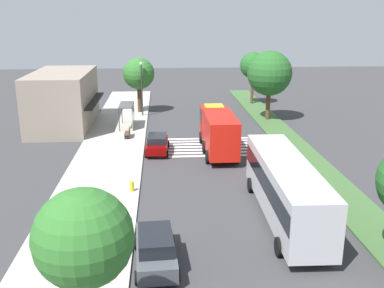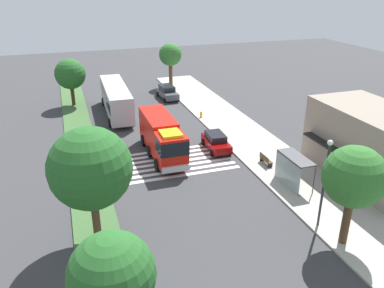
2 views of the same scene
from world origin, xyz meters
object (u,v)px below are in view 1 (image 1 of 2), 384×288
sidewalk_tree_center (139,74)px  median_tree_west (270,73)px  fire_truck (218,129)px  street_lamp (142,84)px  sidewalk_tree_far_west (84,240)px  transit_bus (285,185)px  bench_near_shelter (128,133)px  parked_car_west (156,248)px  median_tree_center (253,66)px  fire_hydrant (132,186)px  bus_stop_shelter (130,111)px  parked_car_mid (157,143)px

sidewalk_tree_center → median_tree_west: bearing=-108.5°
fire_truck → sidewalk_tree_center: 18.00m
street_lamp → sidewalk_tree_far_west: sidewalk_tree_far_west is taller
transit_bus → bench_near_shelter: (18.24, 10.46, -1.53)m
bench_near_shelter → median_tree_west: (6.53, -15.30, 4.72)m
parked_car_west → street_lamp: street_lamp is taller
bench_near_shelter → sidewalk_tree_far_west: sidewalk_tree_far_west is taller
fire_truck → transit_bus: bearing=-170.5°
median_tree_center → parked_car_west: bearing=162.1°
transit_bus → street_lamp: size_ratio=1.93×
median_tree_west → sidewalk_tree_far_west: bearing=157.6°
sidewalk_tree_far_west → median_tree_center: 46.80m
street_lamp → fire_hydrant: street_lamp is taller
parked_car_west → sidewalk_tree_far_west: sidewalk_tree_far_west is taller
bus_stop_shelter → sidewalk_tree_far_west: sidewalk_tree_far_west is taller
fire_truck → median_tree_center: median_tree_center is taller
fire_hydrant → sidewalk_tree_far_west: bearing=178.1°
bus_stop_shelter → sidewalk_tree_center: size_ratio=0.54×
parked_car_mid → transit_bus: (-13.55, -7.59, 1.29)m
transit_bus → bus_stop_shelter: (22.24, 10.50, -0.24)m
fire_truck → bus_stop_shelter: bearing=43.2°
parked_car_west → bench_near_shelter: 22.99m
bus_stop_shelter → street_lamp: bearing=-11.6°
parked_car_west → transit_bus: 8.94m
transit_bus → bus_stop_shelter: bearing=-153.4°
parked_car_west → street_lamp: bearing=0.1°
bench_near_shelter → transit_bus: bearing=-150.2°
sidewalk_tree_far_west → fire_truck: bearing=-17.3°
bus_stop_shelter → sidewalk_tree_far_west: bearing=-178.8°
fire_truck → median_tree_center: (20.31, -7.12, 3.10)m
sidewalk_tree_center → transit_bus: bearing=-161.7°
parked_car_west → median_tree_center: bearing=-21.0°
transit_bus → median_tree_center: median_tree_center is taller
bus_stop_shelter → median_tree_center: bearing=-52.9°
parked_car_mid → fire_hydrant: 9.16m
bench_near_shelter → median_tree_center: bearing=-44.5°
bench_near_shelter → parked_car_west: bearing=-172.8°
fire_truck → median_tree_center: size_ratio=1.36×
parked_car_west → sidewalk_tree_far_west: bearing=156.9°
parked_car_west → fire_hydrant: size_ratio=6.93×
fire_truck → transit_bus: fire_truck is taller
parked_car_mid → transit_bus: 15.58m
fire_truck → median_tree_center: bearing=-19.4°
transit_bus → bench_near_shelter: 21.09m
transit_bus → fire_hydrant: transit_bus is taller
median_tree_west → parked_car_mid: bearing=132.1°
sidewalk_tree_far_west → median_tree_center: (44.46, -14.62, 0.38)m
transit_bus → bench_near_shelter: bearing=-148.9°
fire_truck → street_lamp: (14.10, 7.10, 1.77)m
parked_car_west → street_lamp: 32.37m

